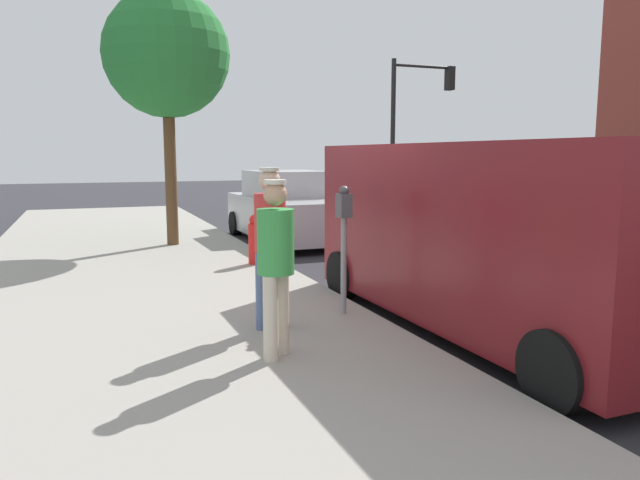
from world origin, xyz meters
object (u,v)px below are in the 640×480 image
Objects in this scene: parking_meter_near at (344,228)px; traffic_light_corner at (415,111)px; pedestrian_in_red at (270,237)px; pedestrian_in_green at (276,258)px; fire_hydrant at (255,240)px; street_tree at (167,55)px; parked_sedan_behind at (289,210)px; parked_van at (493,232)px.

traffic_light_corner reaches higher than parking_meter_near.
pedestrian_in_green is (0.24, 0.95, -0.06)m from pedestrian_in_red.
parking_meter_near is at bearing 91.61° from fire_hydrant.
fire_hydrant is at bearing 109.65° from street_tree.
pedestrian_in_red is 0.39× the size of parked_sedan_behind.
parking_meter_near is 7.13m from parked_sedan_behind.
fire_hydrant is (-0.87, -3.82, -0.59)m from pedestrian_in_red.
fire_hydrant is at bearing -88.39° from parking_meter_near.
fire_hydrant is (-1.11, -4.77, -0.53)m from pedestrian_in_green.
parked_sedan_behind is at bearing -117.27° from fire_hydrant.
parking_meter_near reaches higher than parked_sedan_behind.
parked_van is 7.75m from parked_sedan_behind.
parked_van is at bearing 151.57° from parking_meter_near.
pedestrian_in_red reaches higher than parking_meter_near.
parking_meter_near is 3.62m from fire_hydrant.
street_tree reaches higher than traffic_light_corner.
parked_van is 8.19m from street_tree.
traffic_light_corner is (-7.90, -11.98, 2.34)m from parking_meter_near.
fire_hydrant is at bearing -102.88° from pedestrian_in_red.
parking_meter_near is 0.34× the size of parked_sedan_behind.
street_tree is at bearing -90.72° from pedestrian_in_green.
traffic_light_corner is at bearing -133.55° from fire_hydrant.
traffic_light_corner is (-8.87, -12.23, 2.36)m from pedestrian_in_red.
pedestrian_in_green is 0.37× the size of parked_sedan_behind.
pedestrian_in_red is at bearing 91.20° from street_tree.
pedestrian_in_red is 7.65m from parked_sedan_behind.
parked_van is at bearing 110.07° from fire_hydrant.
pedestrian_in_green is at bearing 76.16° from pedestrian_in_red.
street_tree is (9.01, 5.58, 0.49)m from traffic_light_corner.
pedestrian_in_green is at bearing 76.92° from fire_hydrant.
pedestrian_in_green is 0.32× the size of parked_van.
parking_meter_near is 0.29× the size of street_tree.
parking_meter_near is at bearing 99.86° from street_tree.
parked_van reaches higher than pedestrian_in_red.
parked_van is at bearing 109.90° from street_tree.
street_tree is at bearing -70.10° from parked_van.
parking_meter_near reaches higher than fire_hydrant.
parking_meter_near is 0.29× the size of parked_van.
street_tree is 4.57m from fire_hydrant.
traffic_light_corner is 10.61m from street_tree.
street_tree is (0.14, -6.66, 2.86)m from pedestrian_in_red.
parked_van is 14.50m from traffic_light_corner.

